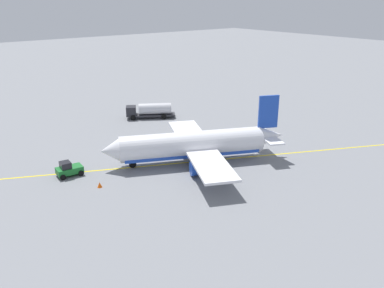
% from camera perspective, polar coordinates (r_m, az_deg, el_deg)
% --- Properties ---
extents(ground_plane, '(400.00, 400.00, 0.00)m').
position_cam_1_polar(ground_plane, '(62.12, 0.00, -2.59)').
color(ground_plane, slate).
extents(airplane, '(27.60, 25.87, 9.95)m').
position_cam_1_polar(airplane, '(61.17, 0.40, -0.15)').
color(airplane, white).
rests_on(airplane, ground).
extents(fuel_tanker, '(9.99, 7.42, 3.15)m').
position_cam_1_polar(fuel_tanker, '(84.69, -6.02, 4.85)').
color(fuel_tanker, '#2D2D33').
rests_on(fuel_tanker, ground).
extents(pushback_tug, '(3.74, 2.56, 2.20)m').
position_cam_1_polar(pushback_tug, '(59.82, -17.25, -3.46)').
color(pushback_tug, '#196B28').
rests_on(pushback_tug, ground).
extents(refueling_worker, '(0.59, 0.47, 1.71)m').
position_cam_1_polar(refueling_worker, '(77.19, -2.06, 2.71)').
color(refueling_worker, navy).
rests_on(refueling_worker, ground).
extents(safety_cone_nose, '(0.66, 0.66, 0.74)m').
position_cam_1_polar(safety_cone_nose, '(55.43, -13.09, -5.71)').
color(safety_cone_nose, '#F2590F').
rests_on(safety_cone_nose, ground).
extents(taxi_line_marking, '(80.60, 37.79, 0.01)m').
position_cam_1_polar(taxi_line_marking, '(62.11, 0.00, -2.59)').
color(taxi_line_marking, yellow).
rests_on(taxi_line_marking, ground).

